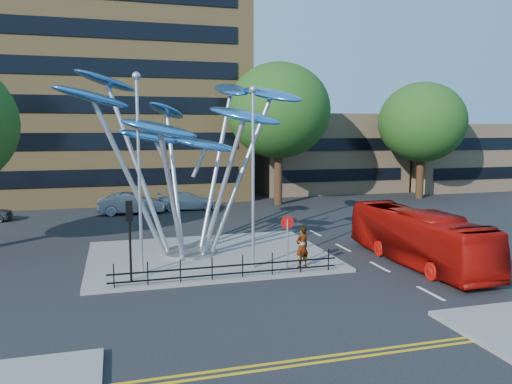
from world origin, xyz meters
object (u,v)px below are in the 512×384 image
object	(u,v)px
street_lamp_left	(139,156)
no_entry_sign_island	(287,233)
pedestrian	(302,247)
parked_car_mid	(131,203)
tree_right	(279,111)
tree_far	(422,122)
red_bus	(418,237)
parked_car_right	(188,201)
traffic_light_island	(130,224)
street_lamp_right	(253,161)
leaf_sculpture	(184,122)

from	to	relation	value
street_lamp_left	no_entry_sign_island	xyz separation A→B (m)	(6.50, -0.98, -3.54)
pedestrian	parked_car_mid	distance (m)	19.34
no_entry_sign_island	tree_right	bearing A→B (deg)	72.88
tree_far	red_bus	distance (m)	24.83
tree_far	street_lamp_left	xyz separation A→B (m)	(-26.50, -18.50, -1.75)
no_entry_sign_island	parked_car_right	distance (m)	19.02
traffic_light_island	street_lamp_left	bearing A→B (deg)	63.43
traffic_light_island	parked_car_right	xyz separation A→B (m)	(5.07, 18.91, -1.92)
street_lamp_right	no_entry_sign_island	bearing A→B (deg)	-17.87
tree_right	no_entry_sign_island	distance (m)	21.31
street_lamp_right	traffic_light_island	bearing A→B (deg)	-174.81
street_lamp_right	parked_car_right	bearing A→B (deg)	91.33
street_lamp_left	red_bus	xyz separation A→B (m)	(13.00, -1.52, -4.03)
leaf_sculpture	no_entry_sign_island	distance (m)	7.71
tree_right	traffic_light_island	xyz separation A→B (m)	(-13.00, -19.50, -5.42)
street_lamp_right	parked_car_mid	world-z (taller)	street_lamp_right
traffic_light_island	leaf_sculpture	bearing A→B (deg)	54.96
leaf_sculpture	street_lamp_left	distance (m)	4.28
street_lamp_left	no_entry_sign_island	bearing A→B (deg)	-8.61
parked_car_right	leaf_sculpture	bearing A→B (deg)	174.35
no_entry_sign_island	red_bus	bearing A→B (deg)	-4.75
red_bus	parked_car_mid	bearing A→B (deg)	124.12
tree_far	parked_car_right	xyz separation A→B (m)	(-21.93, -0.59, -6.41)
street_lamp_left	pedestrian	world-z (taller)	street_lamp_left
no_entry_sign_island	red_bus	xyz separation A→B (m)	(6.50, -0.54, -0.49)
leaf_sculpture	red_bus	xyz separation A→B (m)	(10.57, -4.70, -5.55)
street_lamp_right	leaf_sculpture	bearing A→B (deg)	124.91
street_lamp_right	traffic_light_island	distance (m)	6.05
street_lamp_right	parked_car_mid	bearing A→B (deg)	105.75
leaf_sculpture	parked_car_right	distance (m)	16.11
traffic_light_island	pedestrian	distance (m)	7.87
street_lamp_left	tree_far	bearing A→B (deg)	34.92
tree_far	parked_car_right	world-z (taller)	tree_far
tree_right	street_lamp_left	bearing A→B (deg)	-124.05
traffic_light_island	parked_car_mid	world-z (taller)	traffic_light_island
traffic_light_island	street_lamp_right	bearing A→B (deg)	5.19
street_lamp_left	pedestrian	bearing A→B (deg)	-7.88
red_bus	pedestrian	distance (m)	5.80
traffic_light_island	pedestrian	world-z (taller)	traffic_light_island
tree_right	street_lamp_left	distance (m)	22.49
leaf_sculpture	traffic_light_island	xyz separation A→B (m)	(-2.93, -4.18, -4.26)
red_bus	parked_car_right	bearing A→B (deg)	112.61
red_bus	street_lamp_right	bearing A→B (deg)	171.87
leaf_sculpture	parked_car_mid	world-z (taller)	leaf_sculpture
parked_car_right	tree_far	bearing A→B (deg)	-85.83
no_entry_sign_island	parked_car_right	bearing A→B (deg)	95.82
no_entry_sign_island	pedestrian	bearing A→B (deg)	-1.29
tree_right	no_entry_sign_island	world-z (taller)	tree_right
leaf_sculpture	street_lamp_left	world-z (taller)	leaf_sculpture
tree_right	parked_car_right	xyz separation A→B (m)	(-7.93, -0.59, -7.34)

